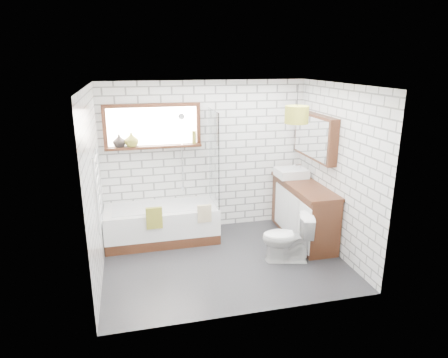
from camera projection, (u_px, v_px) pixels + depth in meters
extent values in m
cube|color=#242427|center=(224.00, 261.00, 5.82)|extent=(3.40, 2.60, 0.01)
cube|color=white|center=(224.00, 85.00, 5.10)|extent=(3.40, 2.60, 0.01)
cube|color=white|center=(206.00, 157.00, 6.67)|extent=(3.40, 0.01, 2.50)
cube|color=white|center=(253.00, 213.00, 4.24)|extent=(3.40, 0.01, 2.50)
cube|color=white|center=(94.00, 188.00, 5.07)|extent=(0.01, 2.60, 2.50)
cube|color=white|center=(337.00, 171.00, 5.84)|extent=(0.01, 2.60, 2.50)
cube|color=#371B0F|center=(153.00, 126.00, 6.28)|extent=(1.52, 0.16, 0.68)
cube|color=white|center=(98.00, 191.00, 5.10)|extent=(0.06, 0.52, 1.00)
cube|color=#371B0F|center=(315.00, 137.00, 6.27)|extent=(0.16, 1.20, 0.70)
cylinder|color=silver|center=(182.00, 153.00, 6.51)|extent=(0.02, 0.02, 1.30)
cube|color=white|center=(162.00, 224.00, 6.40)|extent=(1.76, 0.78, 0.57)
cube|color=white|center=(214.00, 158.00, 6.30)|extent=(0.02, 0.72, 1.50)
cube|color=olive|center=(154.00, 218.00, 5.93)|extent=(0.24, 0.07, 0.33)
cube|color=tan|center=(204.00, 214.00, 6.10)|extent=(0.21, 0.05, 0.28)
cube|color=#371B0F|center=(303.00, 211.00, 6.46)|extent=(0.52, 1.61, 0.92)
cube|color=white|center=(291.00, 173.00, 6.68)|extent=(0.48, 0.42, 0.14)
cylinder|color=silver|center=(300.00, 169.00, 6.70)|extent=(0.03, 0.03, 0.15)
imported|color=white|center=(287.00, 238.00, 5.72)|extent=(0.57, 0.78, 0.72)
imported|color=olive|center=(131.00, 141.00, 6.23)|extent=(0.28, 0.28, 0.23)
imported|color=black|center=(119.00, 142.00, 6.19)|extent=(0.25, 0.25, 0.20)
cylinder|color=olive|center=(194.00, 139.00, 6.46)|extent=(0.09, 0.09, 0.21)
cylinder|color=olive|center=(297.00, 115.00, 5.36)|extent=(0.32, 0.32, 0.24)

